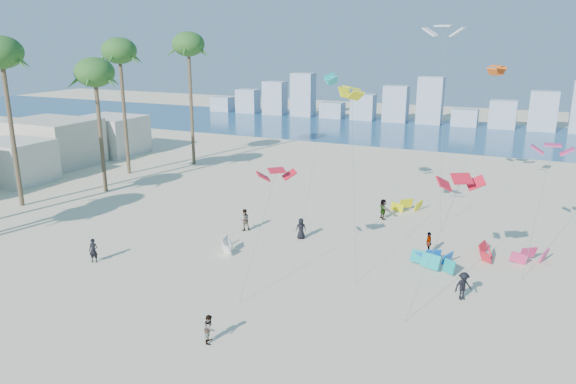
% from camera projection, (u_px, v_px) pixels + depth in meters
% --- Properties ---
extents(ground, '(220.00, 220.00, 0.00)m').
position_uv_depth(ground, '(101.00, 353.00, 26.84)').
color(ground, beige).
rests_on(ground, ground).
extents(ocean, '(220.00, 220.00, 0.00)m').
position_uv_depth(ocean, '(409.00, 132.00, 89.97)').
color(ocean, navy).
rests_on(ocean, ground).
extents(kitesurfer_near, '(0.72, 0.58, 1.71)m').
position_uv_depth(kitesurfer_near, '(93.00, 251.00, 37.48)').
color(kitesurfer_near, black).
rests_on(kitesurfer_near, ground).
extents(kitesurfer_mid, '(0.81, 0.91, 1.53)m').
position_uv_depth(kitesurfer_mid, '(210.00, 329.00, 27.59)').
color(kitesurfer_mid, gray).
rests_on(kitesurfer_mid, ground).
extents(kitesurfers_far, '(27.94, 14.12, 1.81)m').
position_uv_depth(kitesurfers_far, '(378.00, 234.00, 40.53)').
color(kitesurfers_far, black).
rests_on(kitesurfers_far, ground).
extents(grounded_kites, '(22.62, 17.69, 1.06)m').
position_uv_depth(grounded_kites, '(429.00, 244.00, 39.79)').
color(grounded_kites, silver).
rests_on(grounded_kites, ground).
extents(flying_kites, '(29.81, 25.80, 16.61)m').
position_uv_depth(flying_kites, '(468.00, 100.00, 37.68)').
color(flying_kites, red).
rests_on(flying_kites, ground).
extents(palm_row, '(8.83, 44.80, 15.80)m').
position_uv_depth(palm_row, '(21.00, 69.00, 46.37)').
color(palm_row, brown).
rests_on(palm_row, ground).
extents(distant_skyline, '(85.00, 3.00, 8.40)m').
position_uv_depth(distant_skyline, '(415.00, 106.00, 98.36)').
color(distant_skyline, '#9EADBF').
rests_on(distant_skyline, ground).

